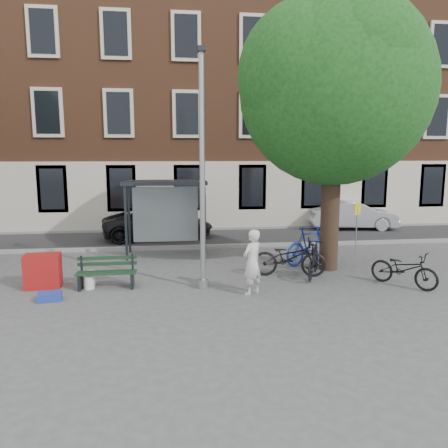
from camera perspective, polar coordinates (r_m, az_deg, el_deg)
ground at (r=11.73m, az=-2.75°, el=-8.38°), size 90.00×90.00×0.00m
road at (r=18.52m, az=-4.38°, el=-1.87°), size 40.00×4.00×0.01m
curb_near at (r=16.55m, az=-4.06°, el=-3.00°), size 40.00×0.25×0.12m
curb_far at (r=20.47m, az=-4.65°, el=-0.66°), size 40.00×0.25×0.12m
building_row at (r=24.42m, az=-5.29°, el=17.26°), size 30.00×8.00×14.00m
lamppost at (r=11.21m, az=-2.86°, el=5.31°), size 0.28×0.35×6.11m
tree_right at (r=13.60m, az=14.55°, el=17.67°), size 5.76×5.60×8.20m
bus_shelter at (r=15.35m, az=-6.23°, el=3.05°), size 2.85×1.45×2.62m
painter at (r=11.06m, az=3.70°, el=-4.99°), size 0.72×0.70×1.67m
bench at (r=12.10m, az=-15.07°, el=-6.32°), size 1.57×0.54×0.81m
bike_a at (r=12.85m, az=8.50°, el=-4.34°), size 2.23×1.15×1.12m
bike_b at (r=14.36m, az=11.05°, el=-2.72°), size 2.08×1.56×1.24m
bike_c at (r=12.73m, az=22.44°, el=-5.43°), size 1.63×1.83×0.96m
bike_d at (r=12.89m, az=11.64°, el=-4.54°), size 1.23×1.78×1.05m
car_dark at (r=18.59m, az=-8.61°, el=0.08°), size 4.82×2.68×1.27m
car_silver at (r=21.55m, az=16.48°, el=1.13°), size 4.23×1.91×1.35m
red_stand at (r=12.64m, az=-22.57°, el=-5.68°), size 0.95×0.67×0.90m
blue_crate at (r=11.57m, az=-21.79°, el=-8.78°), size 0.61×0.49×0.20m
bucket_a at (r=12.60m, az=-17.04°, el=-6.69°), size 0.33×0.33×0.36m
bucket_b at (r=12.17m, az=-17.23°, el=-7.27°), size 0.29×0.29×0.36m
notice_sign at (r=16.21m, az=16.97°, el=0.80°), size 0.30×0.16×1.81m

